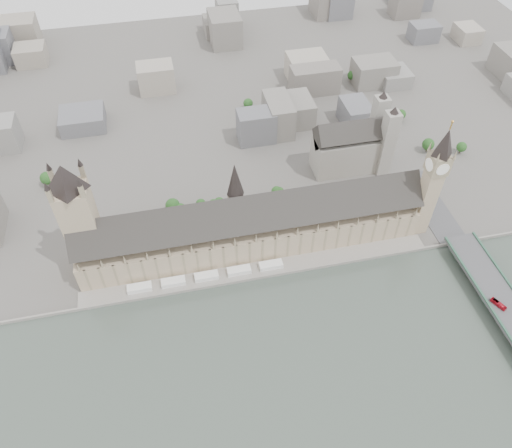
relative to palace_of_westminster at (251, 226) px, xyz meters
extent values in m
plane|color=#595651|center=(0.00, -19.70, -22.71)|extent=(900.00, 900.00, 0.00)
cube|color=gray|center=(0.00, -34.70, -21.21)|extent=(600.00, 1.50, 3.00)
cube|color=gray|center=(0.00, -27.20, -21.71)|extent=(270.00, 15.00, 2.00)
cube|color=white|center=(-90.00, -26.70, -18.71)|extent=(18.00, 7.00, 4.00)
cube|color=white|center=(-65.00, -26.70, -18.71)|extent=(18.00, 7.00, 4.00)
cube|color=white|center=(-40.00, -26.70, -18.71)|extent=(18.00, 7.00, 4.00)
cube|color=white|center=(-15.00, -26.70, -18.71)|extent=(18.00, 7.00, 4.00)
cube|color=white|center=(10.00, -26.70, -18.71)|extent=(18.00, 7.00, 4.00)
cube|color=tan|center=(0.00, 0.30, -10.21)|extent=(265.00, 40.00, 25.00)
cube|color=#292624|center=(0.00, 0.30, 12.37)|extent=(265.00, 40.73, 40.73)
cube|color=tan|center=(138.00, -11.70, 8.29)|extent=(12.00, 12.00, 62.00)
cube|color=gray|center=(138.00, -11.70, 47.29)|extent=(14.00, 14.00, 16.00)
cylinder|color=white|center=(145.20, -11.70, 47.29)|extent=(0.60, 10.00, 10.00)
cylinder|color=white|center=(130.80, -11.70, 47.29)|extent=(0.60, 10.00, 10.00)
cylinder|color=white|center=(138.00, -4.50, 47.29)|extent=(10.00, 0.60, 10.00)
cylinder|color=white|center=(138.00, -18.90, 47.29)|extent=(10.00, 0.60, 10.00)
cone|color=black|center=(138.00, -11.70, 66.29)|extent=(17.00, 17.00, 22.00)
cylinder|color=#F2AB47|center=(138.00, -11.70, 80.29)|extent=(1.00, 1.00, 6.00)
sphere|color=#F2AB47|center=(138.00, -11.70, 83.79)|extent=(2.00, 2.00, 2.00)
cone|color=gray|center=(144.50, -5.20, 59.29)|extent=(2.40, 2.40, 8.00)
cone|color=gray|center=(131.50, -5.20, 59.29)|extent=(2.40, 2.40, 8.00)
cone|color=gray|center=(144.50, -18.20, 59.29)|extent=(2.40, 2.40, 8.00)
cone|color=gray|center=(131.50, -18.20, 59.29)|extent=(2.40, 2.40, 8.00)
cube|color=tan|center=(-122.00, 6.30, 17.29)|extent=(23.00, 23.00, 80.00)
cone|color=black|center=(-122.00, 6.30, 67.29)|extent=(30.00, 30.00, 20.00)
cylinder|color=gray|center=(-10.00, 6.30, 20.29)|extent=(12.00, 12.00, 20.00)
cone|color=black|center=(-10.00, 6.30, 44.29)|extent=(13.00, 13.00, 28.00)
cube|color=#474749|center=(162.00, -107.20, -17.58)|extent=(25.00, 325.00, 10.25)
cube|color=gray|center=(105.00, 75.30, -5.71)|extent=(60.00, 28.00, 34.00)
cube|color=#292624|center=(105.00, 75.30, 16.29)|extent=(60.00, 28.28, 28.28)
cube|color=gray|center=(137.00, 87.30, 9.29)|extent=(12.00, 12.00, 64.00)
cube|color=gray|center=(137.00, 63.30, 9.29)|extent=(12.00, 12.00, 64.00)
imported|color=red|center=(155.94, -100.90, -10.80)|extent=(7.53, 11.96, 3.31)
imported|color=gray|center=(166.94, 28.86, -11.70)|extent=(3.11, 5.50, 1.50)
camera|label=1|loc=(-52.73, -258.63, 281.51)|focal=35.00mm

